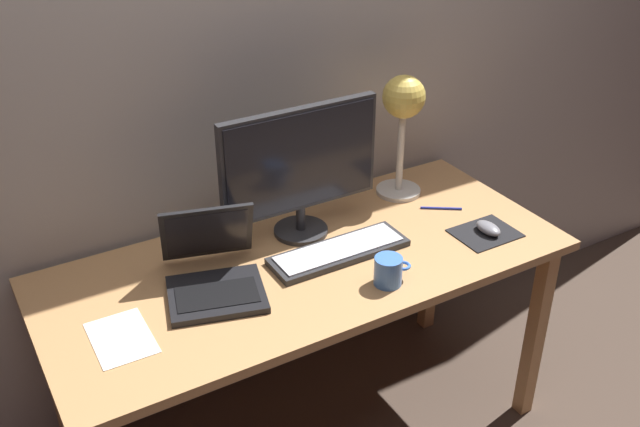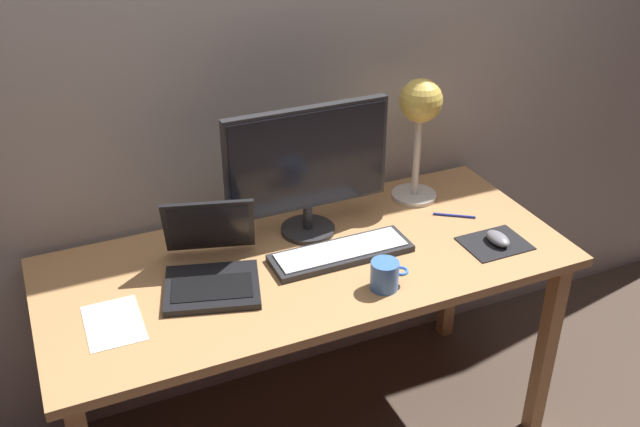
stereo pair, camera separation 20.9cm
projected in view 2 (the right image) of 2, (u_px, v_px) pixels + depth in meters
The scene contains 11 objects.
back_wall at pixel (256, 42), 2.26m from camera, with size 4.80×0.06×2.60m, color #A8A099.
desk at pixel (308, 280), 2.26m from camera, with size 1.60×0.70×0.74m.
monitor at pixel (307, 165), 2.24m from camera, with size 0.53×0.17×0.43m.
keyboard_main at pixel (341, 253), 2.23m from camera, with size 0.44×0.14×0.03m.
laptop at pixel (211, 258), 2.11m from camera, with size 0.34×0.38×0.23m.
desk_lamp at pixel (420, 114), 2.40m from camera, with size 0.16×0.16×0.43m.
mousepad at pixel (495, 243), 2.29m from camera, with size 0.20×0.16×0.00m, color black.
mouse at pixel (498, 239), 2.28m from camera, with size 0.06×0.10×0.03m, color slate.
coffee_mug at pixel (385, 275), 2.07m from camera, with size 0.12×0.08×0.09m.
paper_sheet_near_mouse at pixel (114, 323), 1.95m from camera, with size 0.15×0.21×0.00m, color white.
pen at pixel (454, 215), 2.44m from camera, with size 0.01×0.01×0.14m, color #2633A5.
Camera 2 is at (-0.71, -1.72, 1.96)m, focal length 40.97 mm.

